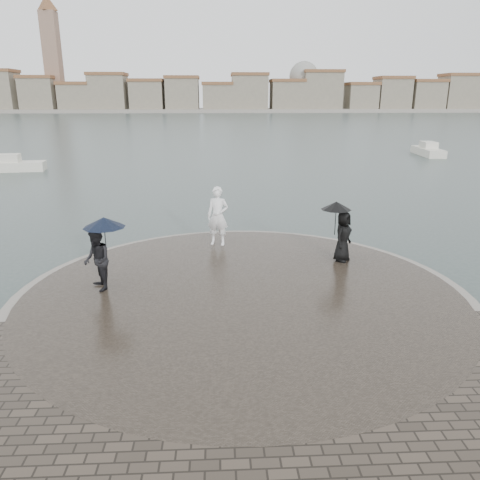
{
  "coord_description": "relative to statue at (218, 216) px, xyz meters",
  "views": [
    {
      "loc": [
        -0.65,
        -8.33,
        5.51
      ],
      "look_at": [
        0.0,
        4.8,
        1.45
      ],
      "focal_mm": 35.0,
      "sensor_mm": 36.0,
      "label": 1
    }
  ],
  "objects": [
    {
      "name": "statue",
      "position": [
        0.0,
        0.0,
        0.0
      ],
      "size": [
        0.87,
        0.68,
        2.11
      ],
      "primitive_type": "imported",
      "rotation": [
        0.0,
        0.0,
        -0.26
      ],
      "color": "white",
      "rests_on": "quay_tip"
    },
    {
      "name": "ground",
      "position": [
        0.64,
        -7.84,
        -1.42
      ],
      "size": [
        400.0,
        400.0,
        0.0
      ],
      "primitive_type": "plane",
      "color": "#2B3835",
      "rests_on": "ground"
    },
    {
      "name": "quay_tip",
      "position": [
        0.64,
        -4.34,
        -1.23
      ],
      "size": [
        11.9,
        11.9,
        0.36
      ],
      "primitive_type": "cylinder",
      "color": "#2D261E",
      "rests_on": "ground"
    },
    {
      "name": "visitor_right",
      "position": [
        3.95,
        -1.92,
        0.03
      ],
      "size": [
        1.19,
        1.06,
        1.95
      ],
      "color": "black",
      "rests_on": "quay_tip"
    },
    {
      "name": "kerb_ring",
      "position": [
        0.64,
        -4.34,
        -1.26
      ],
      "size": [
        12.5,
        12.5,
        0.32
      ],
      "primitive_type": "cylinder",
      "color": "gray",
      "rests_on": "ground"
    },
    {
      "name": "boats",
      "position": [
        2.22,
        24.44,
        -1.04
      ],
      "size": [
        40.27,
        12.24,
        1.5
      ],
      "color": "silver",
      "rests_on": "ground"
    },
    {
      "name": "visitor_left",
      "position": [
        -3.25,
        -3.94,
        0.1
      ],
      "size": [
        1.3,
        1.19,
        2.04
      ],
      "color": "black",
      "rests_on": "quay_tip"
    },
    {
      "name": "far_skyline",
      "position": [
        -5.65,
        152.87,
        4.19
      ],
      "size": [
        260.0,
        20.0,
        37.0
      ],
      "color": "gray",
      "rests_on": "ground"
    }
  ]
}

